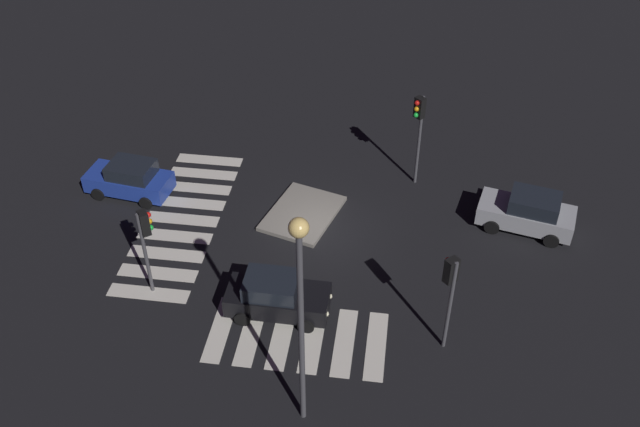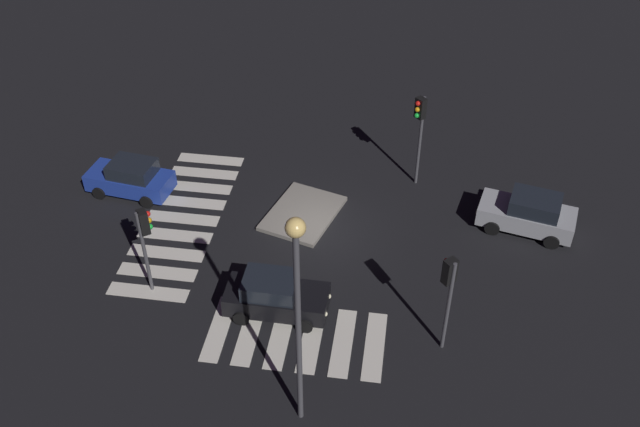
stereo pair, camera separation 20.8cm
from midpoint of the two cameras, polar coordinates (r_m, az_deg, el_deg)
ground_plane at (r=30.21m, az=-0.20°, el=-1.48°), size 80.00×80.00×0.00m
traffic_island at (r=31.04m, az=-1.61°, el=0.00°), size 4.25×3.64×0.18m
car_silver at (r=31.12m, az=16.33°, el=0.10°), size 2.56×4.27×1.76m
car_black at (r=26.29m, az=-3.79°, el=-6.71°), size 1.87×3.91×1.69m
car_blue at (r=33.00m, az=-15.36°, el=2.72°), size 2.21×4.03×1.69m
traffic_light_east at (r=26.50m, az=-14.22°, el=-1.51°), size 0.54×0.53×3.83m
traffic_light_north at (r=23.94m, az=10.27°, el=-5.48°), size 0.53×0.54×4.06m
traffic_light_west at (r=31.34m, az=7.85°, el=7.55°), size 0.53×0.54×4.55m
street_lamp at (r=19.59m, az=-1.91°, el=-6.62°), size 0.56×0.56×8.33m
crosswalk_near at (r=31.46m, az=-11.27°, el=-0.44°), size 9.90×3.20×0.02m
crosswalk_side at (r=25.98m, az=-2.08°, el=-10.01°), size 3.20×6.45×0.02m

